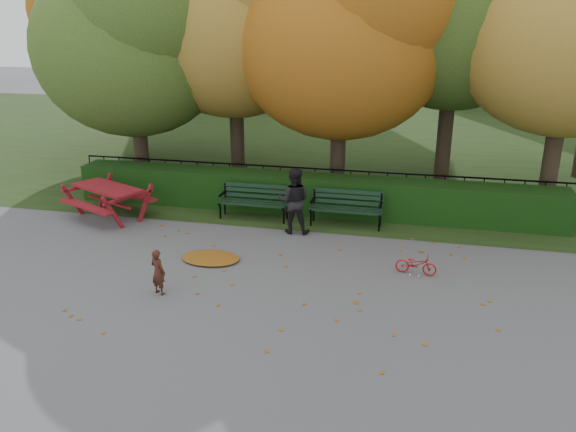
% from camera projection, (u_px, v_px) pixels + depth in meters
% --- Properties ---
extents(ground, '(90.00, 90.00, 0.00)m').
position_uv_depth(ground, '(266.00, 284.00, 11.05)').
color(ground, slate).
rests_on(ground, ground).
extents(grass_strip, '(90.00, 90.00, 0.00)m').
position_uv_depth(grass_strip, '(351.00, 141.00, 23.92)').
color(grass_strip, '#1D3213').
rests_on(grass_strip, ground).
extents(building_right, '(9.00, 6.00, 12.00)m').
position_uv_depth(building_right, '(518.00, 0.00, 33.11)').
color(building_right, beige).
rests_on(building_right, ground).
extents(hedge, '(13.00, 0.90, 1.00)m').
position_uv_depth(hedge, '(309.00, 194.00, 15.02)').
color(hedge, black).
rests_on(hedge, ground).
extents(iron_fence, '(14.00, 0.04, 1.02)m').
position_uv_depth(iron_fence, '(315.00, 185.00, 15.74)').
color(iron_fence, black).
rests_on(iron_fence, ground).
extents(tree_a, '(5.88, 5.60, 7.48)m').
position_uv_depth(tree_a, '(137.00, 34.00, 15.77)').
color(tree_a, '#30231A').
rests_on(tree_a, ground).
extents(tree_b, '(6.72, 6.40, 8.79)m').
position_uv_depth(tree_b, '(242.00, 1.00, 15.97)').
color(tree_b, '#30231A').
rests_on(tree_b, ground).
extents(tree_c, '(6.30, 6.00, 8.00)m').
position_uv_depth(tree_c, '(353.00, 23.00, 14.75)').
color(tree_c, '#30231A').
rests_on(tree_c, ground).
extents(bench_left, '(1.80, 0.57, 0.88)m').
position_uv_depth(bench_left, '(254.00, 199.00, 14.55)').
color(bench_left, black).
rests_on(bench_left, ground).
extents(bench_right, '(1.80, 0.57, 0.88)m').
position_uv_depth(bench_right, '(346.00, 205.00, 14.05)').
color(bench_right, black).
rests_on(bench_right, ground).
extents(picnic_table, '(2.47, 2.28, 0.97)m').
position_uv_depth(picnic_table, '(108.00, 194.00, 14.51)').
color(picnic_table, maroon).
rests_on(picnic_table, ground).
extents(leaf_pile, '(1.44, 1.14, 0.09)m').
position_uv_depth(leaf_pile, '(211.00, 258.00, 12.14)').
color(leaf_pile, brown).
rests_on(leaf_pile, ground).
extents(leaf_scatter, '(9.00, 5.70, 0.01)m').
position_uv_depth(leaf_scatter, '(270.00, 277.00, 11.32)').
color(leaf_scatter, brown).
rests_on(leaf_scatter, ground).
extents(child, '(0.38, 0.32, 0.89)m').
position_uv_depth(child, '(158.00, 272.00, 10.52)').
color(child, '#411D14').
rests_on(child, ground).
extents(adult, '(0.82, 0.66, 1.62)m').
position_uv_depth(adult, '(294.00, 201.00, 13.46)').
color(adult, black).
rests_on(adult, ground).
extents(bicycle, '(0.86, 0.38, 0.44)m').
position_uv_depth(bicycle, '(416.00, 264.00, 11.41)').
color(bicycle, '#B61014').
rests_on(bicycle, ground).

